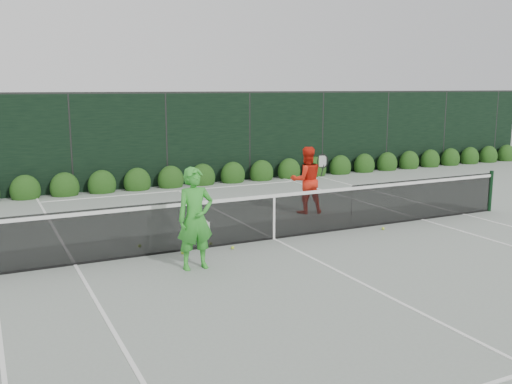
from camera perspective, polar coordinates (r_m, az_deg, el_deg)
name	(u,v)px	position (r m, az deg, el deg)	size (l,w,h in m)	color
ground	(274,239)	(12.25, 1.79, -4.73)	(80.00, 80.00, 0.00)	gray
tennis_net	(273,215)	(12.11, 1.70, -2.32)	(12.90, 0.10, 1.07)	#113319
player_woman	(195,219)	(10.15, -6.09, -2.66)	(0.68, 0.44, 1.83)	green
player_man	(307,180)	(14.65, 5.07, 1.20)	(0.98, 0.81, 1.72)	red
court_lines	(274,239)	(12.25, 1.79, -4.70)	(11.03, 23.83, 0.01)	white
windscreen_fence	(350,190)	(9.66, 9.38, 0.22)	(32.00, 21.07, 3.06)	black
hedge_row	(171,180)	(18.68, -8.52, 1.19)	(31.66, 0.65, 0.94)	#16350E
tennis_balls	(234,243)	(11.81, -2.24, -5.13)	(5.43, 1.10, 0.07)	#B0D62F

